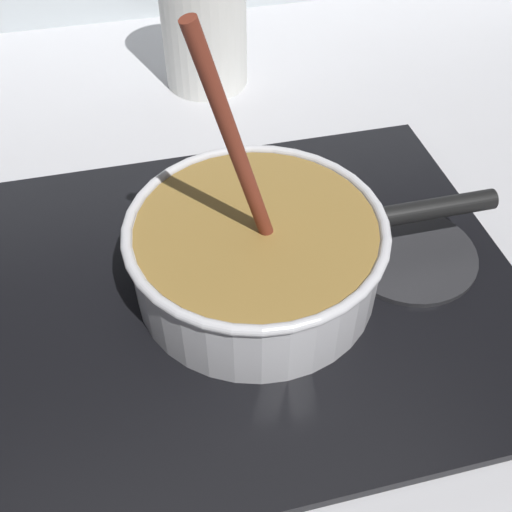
# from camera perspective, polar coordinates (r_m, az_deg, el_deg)

# --- Properties ---
(ground) EXTENTS (2.40, 1.60, 0.04)m
(ground) POSITION_cam_1_polar(r_m,az_deg,el_deg) (0.62, 5.41, -9.70)
(ground) COLOR #B7B7BC
(hob_plate) EXTENTS (0.56, 0.48, 0.01)m
(hob_plate) POSITION_cam_1_polar(r_m,az_deg,el_deg) (0.65, 0.00, -2.89)
(hob_plate) COLOR black
(hob_plate) RESTS_ON ground
(burner_ring) EXTENTS (0.16, 0.16, 0.01)m
(burner_ring) POSITION_cam_1_polar(r_m,az_deg,el_deg) (0.64, 0.00, -2.30)
(burner_ring) COLOR #592D0C
(burner_ring) RESTS_ON hob_plate
(spare_burner) EXTENTS (0.15, 0.15, 0.01)m
(spare_burner) POSITION_cam_1_polar(r_m,az_deg,el_deg) (0.69, 14.28, 0.26)
(spare_burner) COLOR #262628
(spare_burner) RESTS_ON hob_plate
(cooking_pan) EXTENTS (0.39, 0.26, 0.30)m
(cooking_pan) POSITION_cam_1_polar(r_m,az_deg,el_deg) (0.61, 0.09, 0.38)
(cooking_pan) COLOR silver
(cooking_pan) RESTS_ON hob_plate
(paper_towel_roll) EXTENTS (0.13, 0.13, 0.25)m
(paper_towel_roll) POSITION_cam_1_polar(r_m,az_deg,el_deg) (0.94, -5.12, 22.85)
(paper_towel_roll) COLOR white
(paper_towel_roll) RESTS_ON ground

